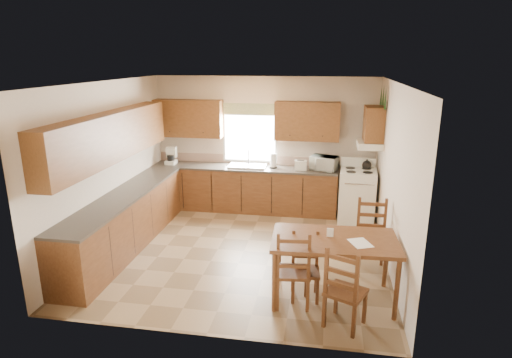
% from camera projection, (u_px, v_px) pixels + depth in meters
% --- Properties ---
extents(floor, '(4.50, 4.50, 0.00)m').
position_uv_depth(floor, '(244.00, 251.00, 7.00)').
color(floor, '#8A6F4D').
rests_on(floor, ground).
extents(ceiling, '(4.50, 4.50, 0.00)m').
position_uv_depth(ceiling, '(243.00, 82.00, 6.26)').
color(ceiling, olive).
rests_on(ceiling, floor).
extents(wall_left, '(4.50, 4.50, 0.00)m').
position_uv_depth(wall_left, '(108.00, 166.00, 6.98)').
color(wall_left, beige).
rests_on(wall_left, floor).
extents(wall_right, '(4.50, 4.50, 0.00)m').
position_uv_depth(wall_right, '(394.00, 178.00, 6.27)').
color(wall_right, beige).
rests_on(wall_right, floor).
extents(wall_back, '(4.50, 4.50, 0.00)m').
position_uv_depth(wall_back, '(265.00, 144.00, 8.76)').
color(wall_back, beige).
rests_on(wall_back, floor).
extents(wall_front, '(4.50, 4.50, 0.00)m').
position_uv_depth(wall_front, '(202.00, 226.00, 4.49)').
color(wall_front, beige).
rests_on(wall_front, floor).
extents(lower_cab_back, '(3.75, 0.60, 0.88)m').
position_uv_depth(lower_cab_back, '(244.00, 189.00, 8.79)').
color(lower_cab_back, brown).
rests_on(lower_cab_back, floor).
extents(lower_cab_left, '(0.60, 3.60, 0.88)m').
position_uv_depth(lower_cab_left, '(126.00, 222.00, 7.04)').
color(lower_cab_left, brown).
rests_on(lower_cab_left, floor).
extents(counter_back, '(3.75, 0.63, 0.04)m').
position_uv_depth(counter_back, '(244.00, 168.00, 8.66)').
color(counter_back, '#403932').
rests_on(counter_back, lower_cab_back).
extents(counter_left, '(0.63, 3.60, 0.04)m').
position_uv_depth(counter_left, '(124.00, 195.00, 6.92)').
color(counter_left, '#403932').
rests_on(counter_left, lower_cab_left).
extents(backsplash, '(3.75, 0.01, 0.18)m').
position_uv_depth(backsplash, '(247.00, 159.00, 8.90)').
color(backsplash, '#A1816E').
rests_on(backsplash, counter_back).
extents(upper_cab_back_left, '(1.41, 0.33, 0.75)m').
position_uv_depth(upper_cab_back_left, '(188.00, 118.00, 8.71)').
color(upper_cab_back_left, brown).
rests_on(upper_cab_back_left, wall_back).
extents(upper_cab_back_right, '(1.25, 0.33, 0.75)m').
position_uv_depth(upper_cab_back_right, '(307.00, 121.00, 8.33)').
color(upper_cab_back_right, brown).
rests_on(upper_cab_back_right, wall_back).
extents(upper_cab_left, '(0.33, 3.60, 0.75)m').
position_uv_depth(upper_cab_left, '(110.00, 137.00, 6.68)').
color(upper_cab_left, brown).
rests_on(upper_cab_left, wall_left).
extents(upper_cab_stove, '(0.33, 0.62, 0.62)m').
position_uv_depth(upper_cab_stove, '(374.00, 124.00, 7.71)').
color(upper_cab_stove, brown).
rests_on(upper_cab_stove, wall_right).
extents(range_hood, '(0.44, 0.62, 0.12)m').
position_uv_depth(range_hood, '(369.00, 144.00, 7.82)').
color(range_hood, silver).
rests_on(range_hood, wall_right).
extents(window_frame, '(1.13, 0.02, 1.18)m').
position_uv_depth(window_frame, '(250.00, 134.00, 8.72)').
color(window_frame, silver).
rests_on(window_frame, wall_back).
extents(window_pane, '(1.05, 0.01, 1.10)m').
position_uv_depth(window_pane, '(250.00, 134.00, 8.72)').
color(window_pane, white).
rests_on(window_pane, wall_back).
extents(window_valance, '(1.19, 0.01, 0.24)m').
position_uv_depth(window_valance, '(249.00, 109.00, 8.56)').
color(window_valance, '#4E7134').
rests_on(window_valance, wall_back).
extents(sink_basin, '(0.75, 0.45, 0.04)m').
position_uv_depth(sink_basin, '(248.00, 166.00, 8.64)').
color(sink_basin, silver).
rests_on(sink_basin, counter_back).
extents(pine_decal_a, '(0.22, 0.22, 0.36)m').
position_uv_depth(pine_decal_a, '(386.00, 99.00, 7.25)').
color(pine_decal_a, '#17421A').
rests_on(pine_decal_a, wall_right).
extents(pine_decal_b, '(0.22, 0.22, 0.36)m').
position_uv_depth(pine_decal_b, '(384.00, 95.00, 7.55)').
color(pine_decal_b, '#17421A').
rests_on(pine_decal_b, wall_right).
extents(pine_decal_c, '(0.22, 0.22, 0.36)m').
position_uv_depth(pine_decal_c, '(381.00, 95.00, 7.86)').
color(pine_decal_c, '#17421A').
rests_on(pine_decal_c, wall_right).
extents(stove, '(0.72, 0.74, 0.99)m').
position_uv_depth(stove, '(357.00, 196.00, 8.17)').
color(stove, silver).
rests_on(stove, floor).
extents(coffeemaker, '(0.28, 0.30, 0.35)m').
position_uv_depth(coffeemaker, '(171.00, 156.00, 8.83)').
color(coffeemaker, silver).
rests_on(coffeemaker, counter_back).
extents(paper_towel, '(0.15, 0.15, 0.29)m').
position_uv_depth(paper_towel, '(273.00, 161.00, 8.54)').
color(paper_towel, white).
rests_on(paper_towel, counter_back).
extents(toaster, '(0.24, 0.16, 0.19)m').
position_uv_depth(toaster, '(301.00, 165.00, 8.38)').
color(toaster, silver).
rests_on(toaster, counter_back).
extents(microwave, '(0.55, 0.47, 0.28)m').
position_uv_depth(microwave, '(324.00, 163.00, 8.35)').
color(microwave, silver).
rests_on(microwave, counter_back).
extents(dining_table, '(1.61, 0.97, 0.85)m').
position_uv_depth(dining_table, '(333.00, 269.00, 5.52)').
color(dining_table, brown).
rests_on(dining_table, floor).
extents(chair_near_left, '(0.55, 0.54, 1.01)m').
position_uv_depth(chair_near_left, '(346.00, 287.00, 4.93)').
color(chair_near_left, brown).
rests_on(chair_near_left, floor).
extents(chair_near_right, '(0.47, 0.46, 1.03)m').
position_uv_depth(chair_near_right, '(293.00, 267.00, 5.38)').
color(chair_near_right, brown).
rests_on(chair_near_right, floor).
extents(chair_far_left, '(0.40, 0.39, 0.88)m').
position_uv_depth(chair_far_left, '(305.00, 267.00, 5.52)').
color(chair_far_left, brown).
rests_on(chair_far_left, floor).
extents(chair_far_right, '(0.45, 0.43, 1.06)m').
position_uv_depth(chair_far_right, '(372.00, 237.00, 6.24)').
color(chair_far_right, brown).
rests_on(chair_far_right, floor).
extents(table_paper, '(0.33, 0.37, 0.00)m').
position_uv_depth(table_paper, '(360.00, 243.00, 5.27)').
color(table_paper, white).
rests_on(table_paper, dining_table).
extents(table_card, '(0.09, 0.02, 0.11)m').
position_uv_depth(table_card, '(330.00, 233.00, 5.45)').
color(table_card, white).
rests_on(table_card, dining_table).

